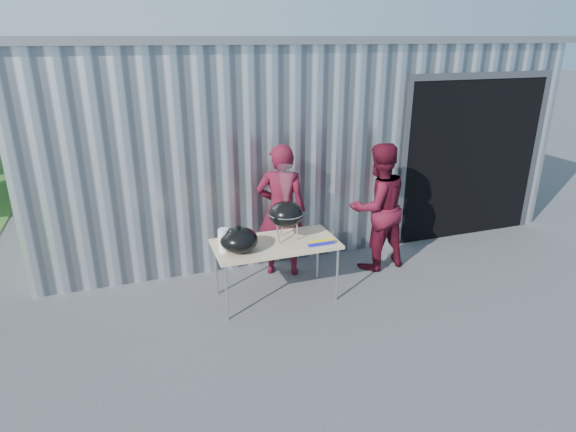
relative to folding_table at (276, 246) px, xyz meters
name	(u,v)px	position (x,y,z in m)	size (l,w,h in m)	color
ground	(318,323)	(0.27, -0.73, -0.71)	(80.00, 80.00, 0.00)	#414143
building	(273,122)	(1.18, 3.86, 0.83)	(8.20, 6.20, 3.10)	silver
folding_table	(276,246)	(0.00, 0.00, 0.00)	(1.50, 0.75, 0.75)	tan
kettle_grill	(286,207)	(0.15, 0.04, 0.46)	(0.43, 0.43, 0.93)	black
grill_lid	(239,240)	(-0.47, -0.10, 0.18)	(0.44, 0.44, 0.32)	black
paper_towels	(224,240)	(-0.64, -0.05, 0.18)	(0.12, 0.12, 0.28)	white
white_tub	(227,238)	(-0.55, 0.20, 0.09)	(0.20, 0.15, 0.10)	white
foil_box	(321,243)	(0.49, -0.25, 0.07)	(0.32, 0.05, 0.06)	#191AA7
person_cook	(281,211)	(0.28, 0.63, 0.20)	(0.66, 0.44, 1.82)	#4F0D1C
person_bystander	(378,207)	(1.60, 0.39, 0.18)	(0.87, 0.68, 1.78)	#4F0D1C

